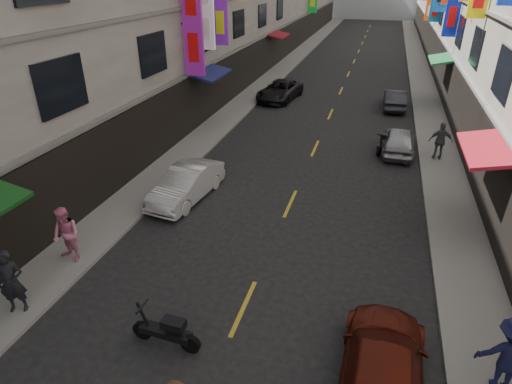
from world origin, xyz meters
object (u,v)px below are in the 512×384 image
Objects in this scene: scooter_far_right at (384,143)px; car_right_near at (382,370)px; scooter_crossing at (166,331)px; pedestrian_lnear at (11,282)px; car_right_mid at (399,140)px; pedestrian_lfar at (66,235)px; pedestrian_rfar at (441,141)px; car_left_far at (280,91)px; car_left_mid at (186,184)px; car_right_far at (395,99)px; pedestrian_rnear at (509,356)px.

car_right_near is at bearing 106.69° from scooter_far_right.
scooter_crossing is 4.29m from pedestrian_lnear.
car_right_mid is at bearing 32.25° from pedestrian_lnear.
pedestrian_lfar reaches higher than car_right_mid.
pedestrian_rfar reaches higher than scooter_crossing.
scooter_crossing is 22.21m from car_left_far.
car_left_far is 1.23× the size of car_right_mid.
car_left_mid is 7.25m from pedestrian_lnear.
pedestrian_lnear is at bearing 47.12° from pedestrian_rfar.
pedestrian_lnear is at bearing 3.12° from car_right_near.
car_left_far is (-2.47, 22.07, 0.20)m from scooter_crossing.
car_right_far reaches higher than scooter_far_right.
car_right_near is 1.18× the size of car_right_far.
car_left_far is 11.03m from car_right_mid.
pedestrian_rnear is 1.05× the size of pedestrian_rfar.
pedestrian_rnear is at bearing -24.39° from car_left_mid.
car_right_mid reaches higher than scooter_far_right.
pedestrian_lfar is at bearing 68.85° from scooter_far_right.
car_right_near is at bearing -63.73° from car_left_far.
car_right_near is 2.46× the size of pedestrian_lfar.
pedestrian_lfar is at bearing -102.55° from car_left_mid.
car_left_mid is (-7.31, -7.26, 0.21)m from scooter_far_right.
pedestrian_rfar is at bearing 101.83° from car_right_far.
car_left_far is (0.17, 15.10, -0.01)m from car_left_mid.
pedestrian_rnear is at bearing -80.51° from scooter_crossing.
car_right_mid is (0.69, 0.08, 0.20)m from scooter_far_right.
car_left_far is 23.42m from pedestrian_rnear.
pedestrian_lnear is at bearing 57.67° from car_right_mid.
car_right_far is 8.56m from pedestrian_rfar.
car_left_far is at bearing -43.33° from car_right_mid.
pedestrian_rfar is (7.16, 13.72, 0.56)m from scooter_crossing.
pedestrian_lnear reaches higher than pedestrian_lfar.
scooter_far_right is 15.07m from pedestrian_lfar.
car_right_near is 2.40× the size of pedestrian_lnear.
car_right_near reaches higher than car_right_far.
car_right_far is (0.47, 7.81, 0.17)m from scooter_far_right.
pedestrian_rfar is at bearing 26.41° from pedestrian_lnear.
pedestrian_rfar reaches higher than car_right_mid.
car_left_far is 12.75m from pedestrian_rfar.
car_left_far is 22.23m from pedestrian_lnear.
car_right_far is at bearing 42.97° from pedestrian_lnear.
car_right_mid is at bearing -157.36° from scooter_far_right.
car_left_far is at bearing 9.39° from scooter_crossing.
pedestrian_lfar is at bearing 62.67° from car_right_far.
pedestrian_rnear reaches higher than scooter_far_right.
car_right_far is at bearing 7.34° from car_left_far.
pedestrian_lfar is 0.96× the size of pedestrian_rnear.
car_right_far is at bearing -77.77° from scooter_far_right.
car_left_far is at bearing -32.01° from scooter_far_right.
scooter_crossing is at bearing -12.43° from pedestrian_lfar.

